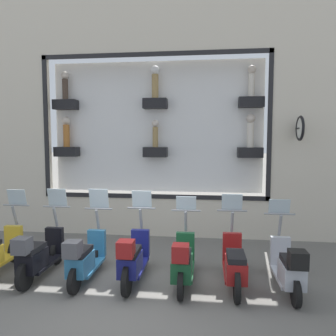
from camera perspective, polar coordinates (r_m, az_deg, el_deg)
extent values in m
plane|color=#66635E|center=(6.34, -7.78, -20.53)|extent=(120.00, 120.00, 0.00)
cube|color=beige|center=(9.50, -2.30, -8.30)|extent=(0.40, 6.32, 1.08)
cube|color=black|center=(9.32, -2.61, 19.21)|extent=(0.04, 6.32, 0.12)
cube|color=black|center=(9.18, -2.52, -4.95)|extent=(0.04, 6.32, 0.12)
cube|color=black|center=(9.07, 17.29, 7.00)|extent=(0.04, 0.12, 3.99)
cube|color=black|center=(10.03, -20.45, 6.70)|extent=(0.04, 0.12, 3.99)
cube|color=white|center=(9.60, -2.02, 7.10)|extent=(0.04, 6.08, 3.75)
cube|color=black|center=(9.39, 14.28, 11.03)|extent=(0.36, 0.68, 0.28)
cylinder|color=silver|center=(9.45, 14.34, 13.76)|extent=(0.17, 0.17, 0.63)
sphere|color=beige|center=(9.52, 14.40, 16.29)|extent=(0.23, 0.23, 0.23)
cube|color=black|center=(9.43, -2.24, 11.15)|extent=(0.36, 0.68, 0.28)
cylinder|color=#9E7F4C|center=(9.49, -2.25, 14.00)|extent=(0.19, 0.19, 0.67)
sphere|color=white|center=(9.57, -2.26, 16.68)|extent=(0.24, 0.24, 0.24)
cube|color=black|center=(10.18, -17.40, 10.47)|extent=(0.36, 0.68, 0.28)
cylinder|color=#47382D|center=(10.24, -17.47, 12.91)|extent=(0.17, 0.17, 0.59)
sphere|color=beige|center=(10.30, -17.53, 15.14)|extent=(0.21, 0.21, 0.21)
cube|color=black|center=(9.34, 14.10, 2.63)|extent=(0.36, 0.68, 0.28)
cylinder|color=silver|center=(9.33, 14.16, 5.56)|extent=(0.19, 0.19, 0.68)
sphere|color=beige|center=(9.35, 14.22, 8.38)|extent=(0.24, 0.24, 0.24)
cube|color=black|center=(9.38, -2.21, 2.79)|extent=(0.36, 0.68, 0.28)
cylinder|color=#9E7F4C|center=(9.37, -2.22, 5.40)|extent=(0.16, 0.16, 0.57)
sphere|color=beige|center=(9.38, -2.23, 7.77)|extent=(0.21, 0.21, 0.21)
cube|color=black|center=(10.14, -17.20, 2.74)|extent=(0.36, 0.68, 0.28)
cylinder|color=#B26B2D|center=(10.13, -17.27, 5.38)|extent=(0.18, 0.18, 0.65)
sphere|color=beige|center=(10.15, -17.33, 7.89)|extent=(0.24, 0.24, 0.24)
cylinder|color=black|center=(9.06, 21.72, 6.41)|extent=(0.35, 0.05, 0.05)
torus|color=black|center=(8.89, 22.01, 6.43)|extent=(0.64, 0.07, 0.64)
cylinder|color=white|center=(8.89, 22.01, 6.43)|extent=(0.52, 0.03, 0.52)
cylinder|color=black|center=(7.28, 18.64, -15.37)|extent=(0.45, 0.09, 0.45)
cylinder|color=black|center=(6.08, 21.38, -19.69)|extent=(0.45, 0.09, 0.45)
cube|color=#B7BCC6|center=(6.68, 19.87, -17.43)|extent=(1.02, 0.38, 0.06)
cube|color=#B7BCC6|center=(6.26, 20.73, -16.92)|extent=(0.61, 0.35, 0.36)
cube|color=black|center=(6.18, 20.80, -14.94)|extent=(0.58, 0.31, 0.10)
cube|color=#B7BCC6|center=(7.07, 18.92, -13.45)|extent=(0.12, 0.37, 0.56)
cylinder|color=gray|center=(7.00, 18.92, -9.42)|extent=(0.20, 0.06, 0.45)
cylinder|color=gray|center=(7.01, 18.85, -7.59)|extent=(0.04, 0.61, 0.04)
cube|color=silver|center=(7.02, 18.82, -6.33)|extent=(0.08, 0.42, 0.30)
cube|color=black|center=(5.82, 21.68, -14.58)|extent=(0.28, 0.28, 0.28)
cylinder|color=black|center=(7.10, 10.98, -15.33)|extent=(0.54, 0.09, 0.54)
cylinder|color=black|center=(5.93, 11.91, -19.56)|extent=(0.54, 0.09, 0.54)
cube|color=maroon|center=(6.52, 11.40, -17.37)|extent=(1.02, 0.39, 0.06)
cube|color=maroon|center=(6.09, 11.72, -16.87)|extent=(0.61, 0.35, 0.36)
cube|color=black|center=(6.01, 11.76, -14.84)|extent=(0.58, 0.31, 0.10)
cube|color=maroon|center=(6.92, 11.07, -13.28)|extent=(0.12, 0.37, 0.56)
cylinder|color=gray|center=(6.85, 11.10, -9.17)|extent=(0.20, 0.06, 0.45)
cylinder|color=gray|center=(6.87, 11.09, -7.30)|extent=(0.04, 0.60, 0.04)
cube|color=silver|center=(6.87, 11.09, -5.83)|extent=(0.09, 0.42, 0.34)
cylinder|color=black|center=(7.12, 3.10, -15.38)|extent=(0.50, 0.09, 0.50)
cylinder|color=black|center=(5.92, 2.23, -19.77)|extent=(0.50, 0.09, 0.50)
cube|color=#19512D|center=(6.52, 2.71, -17.47)|extent=(1.02, 0.38, 0.06)
cube|color=#19512D|center=(6.10, 2.45, -16.99)|extent=(0.61, 0.35, 0.36)
cube|color=black|center=(6.01, 2.46, -14.96)|extent=(0.58, 0.31, 0.10)
cube|color=#19512D|center=(6.92, 3.05, -13.38)|extent=(0.12, 0.37, 0.56)
cylinder|color=gray|center=(6.85, 3.11, -9.27)|extent=(0.20, 0.06, 0.45)
cylinder|color=gray|center=(6.87, 3.15, -7.40)|extent=(0.04, 0.60, 0.04)
cube|color=silver|center=(6.88, 3.18, -6.12)|extent=(0.08, 0.42, 0.29)
cube|color=maroon|center=(5.65, 2.21, -14.56)|extent=(0.28, 0.28, 0.28)
cylinder|color=black|center=(7.21, -4.67, -14.89)|extent=(0.55, 0.09, 0.55)
cylinder|color=black|center=(6.07, -7.17, -18.86)|extent=(0.55, 0.09, 0.55)
cube|color=navy|center=(6.64, -5.80, -16.82)|extent=(1.02, 0.39, 0.06)
cube|color=navy|center=(6.22, -6.60, -16.28)|extent=(0.61, 0.35, 0.36)
cube|color=black|center=(6.14, -6.62, -14.28)|extent=(0.58, 0.31, 0.10)
cube|color=navy|center=(7.03, -4.83, -12.86)|extent=(0.12, 0.37, 0.56)
cylinder|color=gray|center=(6.96, -4.74, -8.81)|extent=(0.20, 0.06, 0.45)
cylinder|color=gray|center=(6.98, -4.64, -6.97)|extent=(0.04, 0.61, 0.04)
cube|color=silver|center=(6.98, -4.59, -5.42)|extent=(0.09, 0.42, 0.37)
cube|color=maroon|center=(5.81, -7.37, -13.78)|extent=(0.28, 0.28, 0.28)
cylinder|color=black|center=(7.48, -11.94, -14.54)|extent=(0.47, 0.09, 0.47)
cylinder|color=black|center=(6.34, -15.98, -18.34)|extent=(0.47, 0.09, 0.47)
cube|color=teal|center=(6.91, -13.77, -16.38)|extent=(1.02, 0.38, 0.06)
cube|color=teal|center=(6.51, -15.01, -15.80)|extent=(0.61, 0.35, 0.36)
cube|color=black|center=(6.43, -15.06, -13.88)|extent=(0.58, 0.31, 0.10)
cube|color=teal|center=(7.29, -12.29, -12.62)|extent=(0.12, 0.37, 0.56)
cylinder|color=gray|center=(7.22, -12.18, -8.72)|extent=(0.20, 0.06, 0.45)
cylinder|color=gray|center=(7.23, -12.03, -6.94)|extent=(0.04, 0.60, 0.04)
cube|color=silver|center=(7.23, -11.96, -5.21)|extent=(0.11, 0.42, 0.42)
cube|color=#4C4C51|center=(6.09, -16.29, -13.41)|extent=(0.28, 0.28, 0.28)
cylinder|color=black|center=(7.80, -18.75, -13.70)|extent=(0.52, 0.09, 0.52)
cylinder|color=black|center=(6.74, -23.66, -16.89)|extent=(0.52, 0.09, 0.52)
cube|color=black|center=(7.27, -21.00, -15.29)|extent=(1.02, 0.38, 0.06)
cube|color=black|center=(6.89, -22.56, -14.63)|extent=(0.61, 0.35, 0.36)
cube|color=black|center=(6.82, -22.62, -12.80)|extent=(0.58, 0.31, 0.10)
cube|color=black|center=(7.63, -19.14, -11.80)|extent=(0.12, 0.37, 0.56)
cylinder|color=gray|center=(7.57, -19.01, -8.07)|extent=(0.20, 0.06, 0.45)
cylinder|color=gray|center=(7.58, -18.83, -6.38)|extent=(0.04, 0.61, 0.04)
cube|color=silver|center=(7.58, -18.74, -4.87)|extent=(0.10, 0.42, 0.39)
cube|color=#4C4C51|center=(6.51, -24.08, -12.24)|extent=(0.28, 0.28, 0.28)
cylinder|color=black|center=(8.23, -24.86, -12.84)|extent=(0.54, 0.09, 0.54)
cube|color=gold|center=(8.07, -25.28, -11.00)|extent=(0.12, 0.37, 0.56)
cylinder|color=gray|center=(8.01, -25.14, -7.48)|extent=(0.20, 0.06, 0.45)
cylinder|color=gray|center=(8.03, -24.94, -5.89)|extent=(0.04, 0.61, 0.04)
cube|color=silver|center=(8.03, -24.84, -4.61)|extent=(0.09, 0.42, 0.35)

